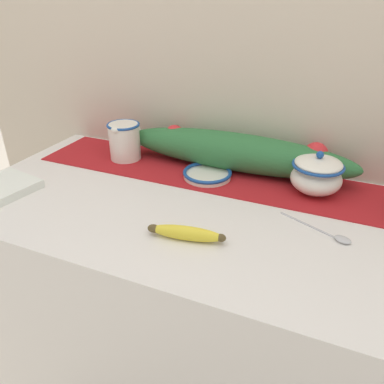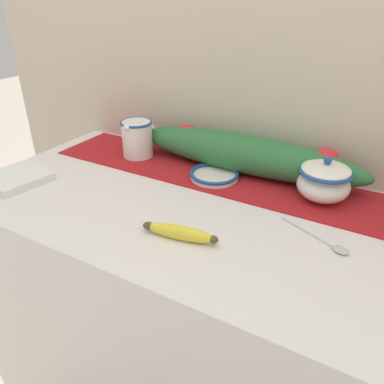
{
  "view_description": "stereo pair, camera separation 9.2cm",
  "coord_description": "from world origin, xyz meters",
  "px_view_note": "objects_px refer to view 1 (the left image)",
  "views": [
    {
      "loc": [
        0.29,
        -0.77,
        1.41
      ],
      "look_at": [
        -0.03,
        -0.02,
        0.97
      ],
      "focal_mm": 35.0,
      "sensor_mm": 36.0,
      "label": 1
    },
    {
      "loc": [
        0.37,
        -0.73,
        1.41
      ],
      "look_at": [
        -0.03,
        -0.02,
        0.97
      ],
      "focal_mm": 35.0,
      "sensor_mm": 36.0,
      "label": 2
    }
  ],
  "objects_px": {
    "banana": "(186,233)",
    "small_dish": "(207,174)",
    "cream_pitcher": "(125,140)",
    "napkin_stack": "(3,187)",
    "sugar_bowl": "(317,174)",
    "spoon": "(337,237)"
  },
  "relations": [
    {
      "from": "banana",
      "to": "small_dish",
      "type": "bearing_deg",
      "value": 102.44
    },
    {
      "from": "cream_pitcher",
      "to": "small_dish",
      "type": "distance_m",
      "value": 0.3
    },
    {
      "from": "banana",
      "to": "napkin_stack",
      "type": "relative_size",
      "value": 1.16
    },
    {
      "from": "sugar_bowl",
      "to": "cream_pitcher",
      "type": "bearing_deg",
      "value": 179.85
    },
    {
      "from": "cream_pitcher",
      "to": "napkin_stack",
      "type": "xyz_separation_m",
      "value": [
        -0.19,
        -0.33,
        -0.05
      ]
    },
    {
      "from": "small_dish",
      "to": "napkin_stack",
      "type": "bearing_deg",
      "value": -148.83
    },
    {
      "from": "small_dish",
      "to": "banana",
      "type": "xyz_separation_m",
      "value": [
        0.07,
        -0.31,
        0.0
      ]
    },
    {
      "from": "small_dish",
      "to": "spoon",
      "type": "distance_m",
      "value": 0.41
    },
    {
      "from": "banana",
      "to": "napkin_stack",
      "type": "distance_m",
      "value": 0.56
    },
    {
      "from": "small_dish",
      "to": "banana",
      "type": "distance_m",
      "value": 0.31
    },
    {
      "from": "cream_pitcher",
      "to": "small_dish",
      "type": "xyz_separation_m",
      "value": [
        0.3,
        -0.03,
        -0.05
      ]
    },
    {
      "from": "sugar_bowl",
      "to": "small_dish",
      "type": "height_order",
      "value": "sugar_bowl"
    },
    {
      "from": "cream_pitcher",
      "to": "napkin_stack",
      "type": "relative_size",
      "value": 0.8
    },
    {
      "from": "sugar_bowl",
      "to": "napkin_stack",
      "type": "height_order",
      "value": "sugar_bowl"
    },
    {
      "from": "cream_pitcher",
      "to": "banana",
      "type": "relative_size",
      "value": 0.69
    },
    {
      "from": "sugar_bowl",
      "to": "small_dish",
      "type": "bearing_deg",
      "value": -174.86
    },
    {
      "from": "sugar_bowl",
      "to": "spoon",
      "type": "distance_m",
      "value": 0.22
    },
    {
      "from": "sugar_bowl",
      "to": "banana",
      "type": "height_order",
      "value": "sugar_bowl"
    },
    {
      "from": "cream_pitcher",
      "to": "small_dish",
      "type": "bearing_deg",
      "value": -5.52
    },
    {
      "from": "banana",
      "to": "spoon",
      "type": "bearing_deg",
      "value": 23.37
    },
    {
      "from": "small_dish",
      "to": "spoon",
      "type": "relative_size",
      "value": 0.84
    },
    {
      "from": "napkin_stack",
      "to": "banana",
      "type": "bearing_deg",
      "value": -1.04
    }
  ]
}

